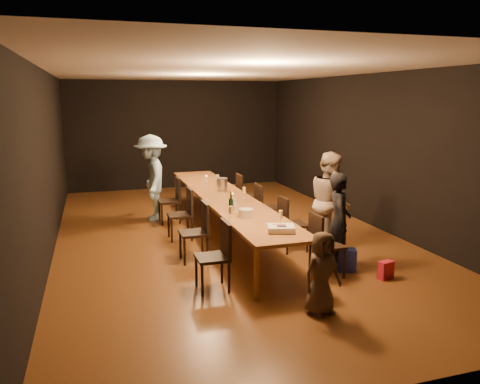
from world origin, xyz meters
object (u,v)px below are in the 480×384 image
object	(u,v)px
chair_left_0	(212,257)
woman_tan	(330,201)
child	(322,273)
birthday_cake	(281,229)
chair_left_1	(193,232)
plate_stack	(246,213)
chair_right_2	(268,208)
chair_right_3	(248,195)
champagne_bottle	(231,202)
woman_birthday	(339,221)
table	(225,198)
chair_left_2	(180,214)
ice_bucket	(222,184)
chair_right_0	(327,245)
chair_left_3	(169,200)
chair_right_1	(293,223)
man_blue	(152,178)

from	to	relation	value
chair_left_0	woman_tan	distance (m)	2.55
child	chair_left_0	bearing A→B (deg)	123.99
chair_left_0	birthday_cake	xyz separation A→B (m)	(0.94, -0.08, 0.33)
chair_left_1	plate_stack	bearing A→B (deg)	-118.15
birthday_cake	chair_right_2	bearing A→B (deg)	90.07
chair_right_3	champagne_bottle	size ratio (longest dim) A/B	2.93
chair_left_1	woman_birthday	bearing A→B (deg)	-116.04
woman_tan	child	size ratio (longest dim) A/B	1.65
chair_right_2	birthday_cake	bearing A→B (deg)	-17.00
table	chair_left_2	distance (m)	0.88
champagne_bottle	woman_birthday	bearing A→B (deg)	-35.48
chair_right_2	ice_bucket	size ratio (longest dim) A/B	3.88
birthday_cake	ice_bucket	xyz separation A→B (m)	(0.00, 3.02, 0.08)
chair_left_1	woman_birthday	size ratio (longest dim) A/B	0.64
chair_right_0	ice_bucket	world-z (taller)	ice_bucket
woman_tan	plate_stack	xyz separation A→B (m)	(-1.56, -0.25, -0.02)
chair_left_0	woman_birthday	size ratio (longest dim) A/B	0.64
chair_left_3	woman_birthday	bearing A→B (deg)	-149.37
plate_stack	ice_bucket	bearing A→B (deg)	84.44
chair_right_1	chair_right_3	world-z (taller)	same
chair_right_1	chair_left_3	bearing A→B (deg)	-144.69
chair_left_2	woman_birthday	distance (m)	2.97
woman_tan	plate_stack	distance (m)	1.58
chair_left_2	chair_left_3	size ratio (longest dim) A/B	1.00
chair_right_2	woman_tan	bearing A→B (deg)	23.88
chair_right_0	chair_left_1	world-z (taller)	same
table	chair_left_3	size ratio (longest dim) A/B	6.45
man_blue	child	distance (m)	5.19
woman_birthday	woman_tan	world-z (taller)	woman_tan
chair_right_3	chair_left_3	xyz separation A→B (m)	(-1.70, 0.00, 0.00)
chair_right_2	table	bearing A→B (deg)	-90.00
chair_right_3	child	size ratio (longest dim) A/B	0.92
chair_right_1	child	bearing A→B (deg)	-15.67
chair_right_1	ice_bucket	size ratio (longest dim) A/B	3.88
chair_left_0	ice_bucket	distance (m)	3.12
table	champagne_bottle	size ratio (longest dim) A/B	18.91
chair_right_0	chair_left_2	world-z (taller)	same
champagne_bottle	ice_bucket	xyz separation A→B (m)	(0.32, 1.74, -0.04)
table	child	size ratio (longest dim) A/B	5.96
birthday_cake	child	bearing A→B (deg)	-65.68
chair_right_3	ice_bucket	world-z (taller)	ice_bucket
chair_left_0	chair_left_2	size ratio (longest dim) A/B	1.00
table	man_blue	world-z (taller)	man_blue
man_blue	plate_stack	size ratio (longest dim) A/B	8.03
birthday_cake	chair_left_1	bearing A→B (deg)	143.38
chair_right_1	man_blue	bearing A→B (deg)	-143.76
chair_right_0	chair_right_1	distance (m)	1.20
birthday_cake	champagne_bottle	bearing A→B (deg)	121.09
chair_left_1	woman_tan	size ratio (longest dim) A/B	0.56
chair_right_2	chair_left_1	bearing A→B (deg)	-54.78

